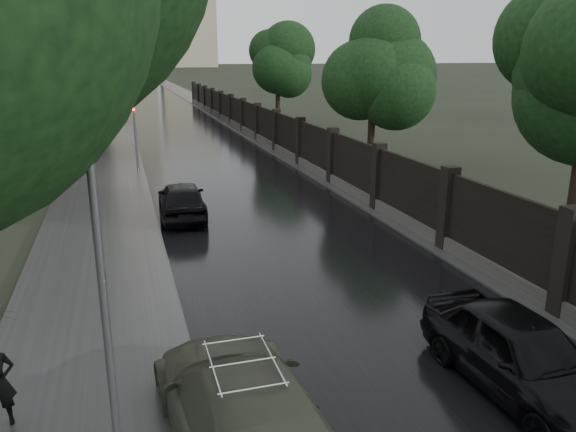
# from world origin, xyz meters

# --- Properties ---
(road) EXTENTS (8.00, 420.00, 0.02)m
(road) POSITION_xyz_m (0.00, 190.00, 0.01)
(road) COLOR black
(road) RESTS_ON ground
(sidewalk_left) EXTENTS (4.00, 420.00, 0.16)m
(sidewalk_left) POSITION_xyz_m (-6.00, 190.00, 0.08)
(sidewalk_left) COLOR #2D2D2D
(sidewalk_left) RESTS_ON ground
(verge_right) EXTENTS (3.00, 420.00, 0.08)m
(verge_right) POSITION_xyz_m (5.50, 190.00, 0.04)
(verge_right) COLOR #2D2D2D
(verge_right) RESTS_ON ground
(fence_right) EXTENTS (0.45, 75.72, 2.70)m
(fence_right) POSITION_xyz_m (4.60, 32.01, 1.01)
(fence_right) COLOR #383533
(fence_right) RESTS_ON ground
(tree_left_far) EXTENTS (4.25, 4.25, 7.39)m
(tree_left_far) POSITION_xyz_m (-8.00, 30.00, 5.24)
(tree_left_far) COLOR black
(tree_left_far) RESTS_ON ground
(tree_right_b) EXTENTS (4.08, 4.08, 7.01)m
(tree_right_b) POSITION_xyz_m (7.50, 22.00, 4.95)
(tree_right_b) COLOR black
(tree_right_b) RESTS_ON ground
(tree_right_c) EXTENTS (4.08, 4.08, 7.01)m
(tree_right_c) POSITION_xyz_m (7.50, 40.00, 4.95)
(tree_right_c) COLOR black
(tree_right_c) RESTS_ON ground
(lamp_post) EXTENTS (0.25, 0.12, 5.11)m
(lamp_post) POSITION_xyz_m (-5.40, 1.50, 2.67)
(lamp_post) COLOR #59595E
(lamp_post) RESTS_ON ground
(traffic_light) EXTENTS (0.16, 0.32, 4.00)m
(traffic_light) POSITION_xyz_m (-4.30, 24.99, 2.40)
(traffic_light) COLOR #59595E
(traffic_light) RESTS_ON ground
(volga_sedan) EXTENTS (2.56, 5.57, 1.58)m
(volga_sedan) POSITION_xyz_m (-3.60, 2.43, 0.79)
(volga_sedan) COLOR #484C3C
(volga_sedan) RESTS_ON ground
(hatchback_left) EXTENTS (1.93, 4.34, 1.45)m
(hatchback_left) POSITION_xyz_m (-3.02, 16.02, 0.73)
(hatchback_left) COLOR black
(hatchback_left) RESTS_ON ground
(car_right_near) EXTENTS (1.93, 4.51, 1.52)m
(car_right_near) POSITION_xyz_m (1.60, 2.72, 0.76)
(car_right_near) COLOR black
(car_right_near) RESTS_ON ground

